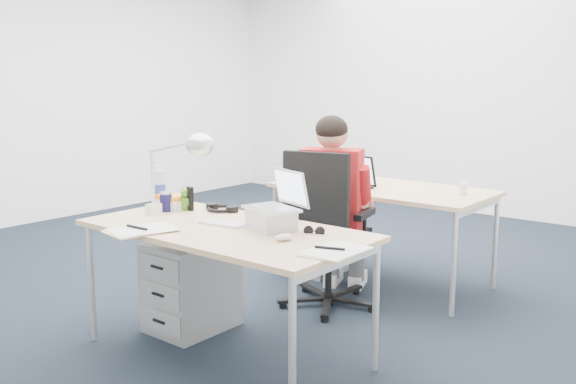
{
  "coord_description": "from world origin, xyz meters",
  "views": [
    {
      "loc": [
        3.37,
        -3.49,
        1.52
      ],
      "look_at": [
        0.97,
        -0.52,
        0.85
      ],
      "focal_mm": 40.0,
      "sensor_mm": 36.0,
      "label": 1
    }
  ],
  "objects_px": {
    "office_chair": "(327,263)",
    "far_cup": "(463,189)",
    "bear_figurine": "(185,199)",
    "drawer_pedestal_far": "(319,237)",
    "desk_far": "(382,193)",
    "book_stack": "(172,202)",
    "drawer_pedestal_near": "(191,285)",
    "desk_near": "(225,236)",
    "cordless_phone": "(190,199)",
    "water_bottle": "(159,186)",
    "dark_laptop": "(346,170)",
    "headphones": "(222,208)",
    "sunglasses": "(314,231)",
    "desk_lamp": "(170,173)",
    "computer_mouse": "(284,237)",
    "silver_laptop": "(271,201)",
    "wireless_keyboard": "(223,223)",
    "seated_person": "(336,209)",
    "can_koozie": "(166,201)"
  },
  "relations": [
    {
      "from": "drawer_pedestal_far",
      "to": "water_bottle",
      "type": "bearing_deg",
      "value": -97.8
    },
    {
      "from": "silver_laptop",
      "to": "dark_laptop",
      "type": "distance_m",
      "value": 1.46
    },
    {
      "from": "desk_far",
      "to": "dark_laptop",
      "type": "distance_m",
      "value": 0.32
    },
    {
      "from": "desk_near",
      "to": "sunglasses",
      "type": "height_order",
      "value": "sunglasses"
    },
    {
      "from": "wireless_keyboard",
      "to": "book_stack",
      "type": "distance_m",
      "value": 0.57
    },
    {
      "from": "desk_near",
      "to": "wireless_keyboard",
      "type": "height_order",
      "value": "wireless_keyboard"
    },
    {
      "from": "desk_far",
      "to": "office_chair",
      "type": "bearing_deg",
      "value": -89.14
    },
    {
      "from": "drawer_pedestal_near",
      "to": "silver_laptop",
      "type": "bearing_deg",
      "value": -2.15
    },
    {
      "from": "drawer_pedestal_near",
      "to": "computer_mouse",
      "type": "bearing_deg",
      "value": -10.85
    },
    {
      "from": "drawer_pedestal_near",
      "to": "wireless_keyboard",
      "type": "bearing_deg",
      "value": -14.6
    },
    {
      "from": "bear_figurine",
      "to": "drawer_pedestal_far",
      "type": "bearing_deg",
      "value": 89.62
    },
    {
      "from": "book_stack",
      "to": "dark_laptop",
      "type": "height_order",
      "value": "dark_laptop"
    },
    {
      "from": "drawer_pedestal_near",
      "to": "drawer_pedestal_far",
      "type": "relative_size",
      "value": 1.0
    },
    {
      "from": "office_chair",
      "to": "far_cup",
      "type": "bearing_deg",
      "value": 39.07
    },
    {
      "from": "office_chair",
      "to": "bear_figurine",
      "type": "height_order",
      "value": "office_chair"
    },
    {
      "from": "desk_near",
      "to": "seated_person",
      "type": "relative_size",
      "value": 1.25
    },
    {
      "from": "silver_laptop",
      "to": "sunglasses",
      "type": "bearing_deg",
      "value": 35.92
    },
    {
      "from": "office_chair",
      "to": "headphones",
      "type": "xyz_separation_m",
      "value": [
        -0.32,
        -0.66,
        0.44
      ]
    },
    {
      "from": "headphones",
      "to": "drawer_pedestal_far",
      "type": "bearing_deg",
      "value": 94.71
    },
    {
      "from": "water_bottle",
      "to": "dark_laptop",
      "type": "bearing_deg",
      "value": 68.28
    },
    {
      "from": "headphones",
      "to": "sunglasses",
      "type": "distance_m",
      "value": 0.8
    },
    {
      "from": "silver_laptop",
      "to": "far_cup",
      "type": "xyz_separation_m",
      "value": [
        0.36,
        1.63,
        -0.11
      ]
    },
    {
      "from": "silver_laptop",
      "to": "water_bottle",
      "type": "bearing_deg",
      "value": -164.8
    },
    {
      "from": "far_cup",
      "to": "desk_lamp",
      "type": "bearing_deg",
      "value": -119.45
    },
    {
      "from": "can_koozie",
      "to": "bear_figurine",
      "type": "relative_size",
      "value": 0.89
    },
    {
      "from": "desk_lamp",
      "to": "bear_figurine",
      "type": "bearing_deg",
      "value": 127.55
    },
    {
      "from": "cordless_phone",
      "to": "water_bottle",
      "type": "bearing_deg",
      "value": -172.71
    },
    {
      "from": "desk_near",
      "to": "drawer_pedestal_far",
      "type": "relative_size",
      "value": 2.91
    },
    {
      "from": "seated_person",
      "to": "desk_lamp",
      "type": "height_order",
      "value": "seated_person"
    },
    {
      "from": "office_chair",
      "to": "book_stack",
      "type": "height_order",
      "value": "office_chair"
    },
    {
      "from": "headphones",
      "to": "seated_person",
      "type": "bearing_deg",
      "value": 67.2
    },
    {
      "from": "seated_person",
      "to": "book_stack",
      "type": "xyz_separation_m",
      "value": [
        -0.56,
        -0.99,
        0.13
      ]
    },
    {
      "from": "book_stack",
      "to": "far_cup",
      "type": "relative_size",
      "value": 2.19
    },
    {
      "from": "desk_far",
      "to": "drawer_pedestal_far",
      "type": "xyz_separation_m",
      "value": [
        -0.53,
        -0.07,
        -0.41
      ]
    },
    {
      "from": "desk_near",
      "to": "cordless_phone",
      "type": "bearing_deg",
      "value": 158.22
    },
    {
      "from": "cordless_phone",
      "to": "wireless_keyboard",
      "type": "bearing_deg",
      "value": -15.11
    },
    {
      "from": "desk_near",
      "to": "far_cup",
      "type": "bearing_deg",
      "value": 71.51
    },
    {
      "from": "drawer_pedestal_far",
      "to": "book_stack",
      "type": "height_order",
      "value": "book_stack"
    },
    {
      "from": "sunglasses",
      "to": "water_bottle",
      "type": "bearing_deg",
      "value": 158.93
    },
    {
      "from": "silver_laptop",
      "to": "far_cup",
      "type": "relative_size",
      "value": 3.61
    },
    {
      "from": "drawer_pedestal_far",
      "to": "computer_mouse",
      "type": "xyz_separation_m",
      "value": [
        0.99,
        -1.64,
        0.47
      ]
    },
    {
      "from": "drawer_pedestal_near",
      "to": "cordless_phone",
      "type": "relative_size",
      "value": 3.74
    },
    {
      "from": "office_chair",
      "to": "book_stack",
      "type": "distance_m",
      "value": 1.12
    },
    {
      "from": "silver_laptop",
      "to": "bear_figurine",
      "type": "height_order",
      "value": "silver_laptop"
    },
    {
      "from": "drawer_pedestal_near",
      "to": "bear_figurine",
      "type": "bearing_deg",
      "value": 154.54
    },
    {
      "from": "office_chair",
      "to": "seated_person",
      "type": "relative_size",
      "value": 0.84
    },
    {
      "from": "bear_figurine",
      "to": "sunglasses",
      "type": "height_order",
      "value": "bear_figurine"
    },
    {
      "from": "computer_mouse",
      "to": "water_bottle",
      "type": "relative_size",
      "value": 0.38
    },
    {
      "from": "office_chair",
      "to": "cordless_phone",
      "type": "height_order",
      "value": "office_chair"
    },
    {
      "from": "drawer_pedestal_near",
      "to": "can_koozie",
      "type": "distance_m",
      "value": 0.54
    }
  ]
}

